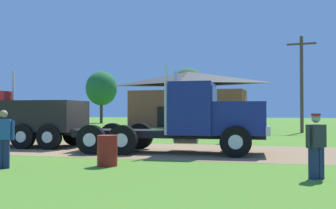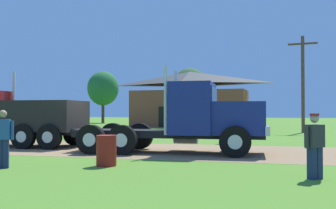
% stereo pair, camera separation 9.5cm
% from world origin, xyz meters
% --- Properties ---
extents(ground_plane, '(200.00, 200.00, 0.00)m').
position_xyz_m(ground_plane, '(0.00, 0.00, 0.00)').
color(ground_plane, '#508127').
extents(dirt_track, '(120.00, 6.42, 0.01)m').
position_xyz_m(dirt_track, '(0.00, 0.00, 0.00)').
color(dirt_track, '#91714D').
rests_on(dirt_track, ground_plane).
extents(truck_foreground_white, '(7.69, 2.99, 3.35)m').
position_xyz_m(truck_foreground_white, '(4.85, -0.76, 1.30)').
color(truck_foreground_white, black).
rests_on(truck_foreground_white, ground_plane).
extents(truck_near_left, '(8.37, 2.96, 3.65)m').
position_xyz_m(truck_near_left, '(-4.63, 0.16, 1.34)').
color(truck_near_left, black).
rests_on(truck_near_left, ground_plane).
extents(visitor_walking_mid, '(0.49, 0.47, 1.57)m').
position_xyz_m(visitor_walking_mid, '(8.66, -5.78, 0.84)').
color(visitor_walking_mid, '#2D2D33').
rests_on(visitor_walking_mid, ground_plane).
extents(visitor_by_barrel, '(0.53, 0.42, 1.66)m').
position_xyz_m(visitor_by_barrel, '(0.24, -6.14, 0.89)').
color(visitor_by_barrel, '#264C8C').
rests_on(visitor_by_barrel, ground_plane).
extents(visitor_far_side, '(0.58, 0.46, 1.74)m').
position_xyz_m(visitor_far_side, '(5.53, 4.50, 0.95)').
color(visitor_far_side, '#2D2D33').
rests_on(visitor_far_side, ground_plane).
extents(steel_barrel, '(0.60, 0.60, 0.92)m').
position_xyz_m(steel_barrel, '(2.92, -4.96, 0.46)').
color(steel_barrel, maroon).
rests_on(steel_barrel, ground_plane).
extents(shed_building, '(13.19, 5.97, 6.10)m').
position_xyz_m(shed_building, '(-0.91, 26.24, 2.95)').
color(shed_building, brown).
rests_on(shed_building, ground_plane).
extents(utility_pole_near, '(2.20, 0.35, 7.56)m').
position_xyz_m(utility_pole_near, '(10.16, 16.17, 4.03)').
color(utility_pole_near, brown).
rests_on(utility_pole_near, ground_plane).
extents(tree_left, '(4.67, 4.67, 7.75)m').
position_xyz_m(tree_left, '(-16.52, 37.80, 5.17)').
color(tree_left, '#513823').
rests_on(tree_left, ground_plane).
extents(tree_mid, '(4.70, 4.70, 7.35)m').
position_xyz_m(tree_mid, '(-2.40, 33.62, 4.75)').
color(tree_mid, '#513823').
rests_on(tree_mid, ground_plane).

